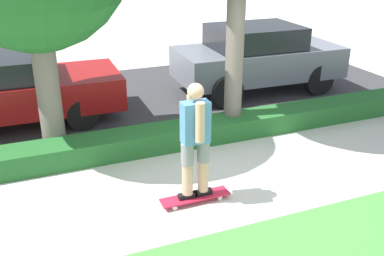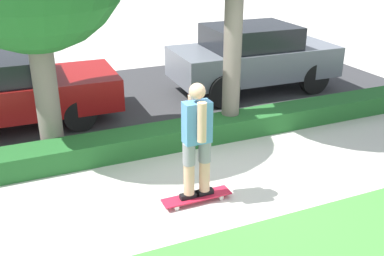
{
  "view_description": "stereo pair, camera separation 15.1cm",
  "coord_description": "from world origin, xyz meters",
  "views": [
    {
      "loc": [
        -2.52,
        -5.17,
        3.4
      ],
      "look_at": [
        -0.19,
        0.6,
        0.74
      ],
      "focal_mm": 42.0,
      "sensor_mm": 36.0,
      "label": 1
    },
    {
      "loc": [
        -2.66,
        -5.12,
        3.4
      ],
      "look_at": [
        -0.19,
        0.6,
        0.74
      ],
      "focal_mm": 42.0,
      "sensor_mm": 36.0,
      "label": 2
    }
  ],
  "objects": [
    {
      "name": "parked_car_middle",
      "position": [
        2.72,
        3.77,
        0.82
      ],
      "size": [
        3.87,
        1.83,
        1.55
      ],
      "rotation": [
        0.0,
        0.0,
        -0.03
      ],
      "color": "slate",
      "rests_on": "ground_plane"
    },
    {
      "name": "hedge_row",
      "position": [
        0.0,
        1.6,
        0.19
      ],
      "size": [
        12.83,
        0.6,
        0.37
      ],
      "color": "#236028",
      "rests_on": "ground_plane"
    },
    {
      "name": "street_asphalt",
      "position": [
        0.0,
        4.2,
        0.0
      ],
      "size": [
        12.83,
        5.0,
        0.01
      ],
      "color": "#38383A",
      "rests_on": "ground_plane"
    },
    {
      "name": "skater_person",
      "position": [
        -0.48,
        -0.23,
        0.96
      ],
      "size": [
        0.49,
        0.42,
        1.63
      ],
      "color": "black",
      "rests_on": "skateboard"
    },
    {
      "name": "ground_plane",
      "position": [
        0.0,
        0.0,
        0.0
      ],
      "size": [
        60.0,
        60.0,
        0.0
      ],
      "primitive_type": "plane",
      "color": "beige"
    },
    {
      "name": "skateboard",
      "position": [
        -0.48,
        -0.23,
        0.07
      ],
      "size": [
        0.99,
        0.24,
        0.09
      ],
      "color": "red",
      "rests_on": "ground_plane"
    }
  ]
}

